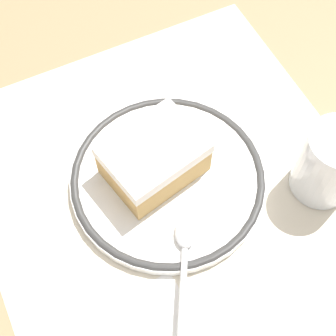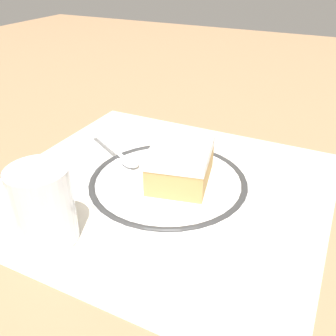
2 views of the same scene
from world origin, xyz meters
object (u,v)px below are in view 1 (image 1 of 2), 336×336
at_px(spoon, 184,256).
at_px(plate, 168,179).
at_px(cake_slice, 154,159).
at_px(cup, 328,166).

bearing_deg(spoon, plate, 164.11).
xyz_separation_m(plate, cake_slice, (-0.01, -0.01, 0.03)).
height_order(plate, cake_slice, cake_slice).
xyz_separation_m(cake_slice, spoon, (0.10, -0.02, -0.02)).
height_order(plate, spoon, spoon).
bearing_deg(plate, spoon, -15.89).
relative_size(plate, cup, 2.40).
relative_size(plate, spoon, 1.59).
bearing_deg(plate, cup, 63.40).
bearing_deg(plate, cake_slice, -144.20).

